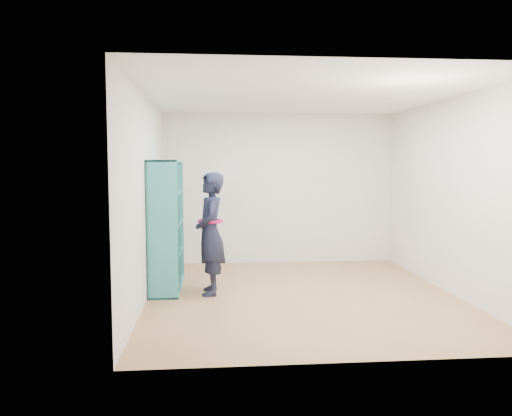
{
  "coord_description": "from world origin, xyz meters",
  "views": [
    {
      "loc": [
        -1.18,
        -6.36,
        1.72
      ],
      "look_at": [
        -0.58,
        0.3,
        1.13
      ],
      "focal_mm": 35.0,
      "sensor_mm": 36.0,
      "label": 1
    }
  ],
  "objects": [
    {
      "name": "floor",
      "position": [
        0.0,
        0.0,
        0.0
      ],
      "size": [
        4.5,
        4.5,
        0.0
      ],
      "primitive_type": "plane",
      "color": "#996E45",
      "rests_on": "ground"
    },
    {
      "name": "smartphone",
      "position": [
        -1.32,
        0.27,
        0.92
      ],
      "size": [
        0.02,
        0.11,
        0.14
      ],
      "rotation": [
        0.39,
        0.0,
        0.07
      ],
      "color": "silver",
      "rests_on": "person"
    },
    {
      "name": "wall_right",
      "position": [
        2.0,
        0.0,
        1.3
      ],
      "size": [
        0.02,
        4.5,
        2.6
      ],
      "primitive_type": "cube",
      "color": "beige",
      "rests_on": "floor"
    },
    {
      "name": "wall_front",
      "position": [
        0.0,
        -2.25,
        1.3
      ],
      "size": [
        4.0,
        0.02,
        2.6
      ],
      "primitive_type": "cube",
      "color": "beige",
      "rests_on": "floor"
    },
    {
      "name": "bookshelf",
      "position": [
        -1.83,
        0.58,
        0.87
      ],
      "size": [
        0.39,
        1.33,
        1.78
      ],
      "color": "teal",
      "rests_on": "floor"
    },
    {
      "name": "ceiling",
      "position": [
        0.0,
        0.0,
        2.6
      ],
      "size": [
        4.5,
        4.5,
        0.0
      ],
      "primitive_type": "plane",
      "color": "white",
      "rests_on": "wall_back"
    },
    {
      "name": "person",
      "position": [
        -1.19,
        0.19,
        0.81
      ],
      "size": [
        0.4,
        0.6,
        1.62
      ],
      "rotation": [
        0.0,
        0.0,
        -1.54
      ],
      "color": "black",
      "rests_on": "floor"
    },
    {
      "name": "wall_left",
      "position": [
        -2.0,
        0.0,
        1.3
      ],
      "size": [
        0.02,
        4.5,
        2.6
      ],
      "primitive_type": "cube",
      "color": "beige",
      "rests_on": "floor"
    },
    {
      "name": "wall_back",
      "position": [
        0.0,
        2.25,
        1.3
      ],
      "size": [
        4.0,
        0.02,
        2.6
      ],
      "primitive_type": "cube",
      "color": "beige",
      "rests_on": "floor"
    }
  ]
}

